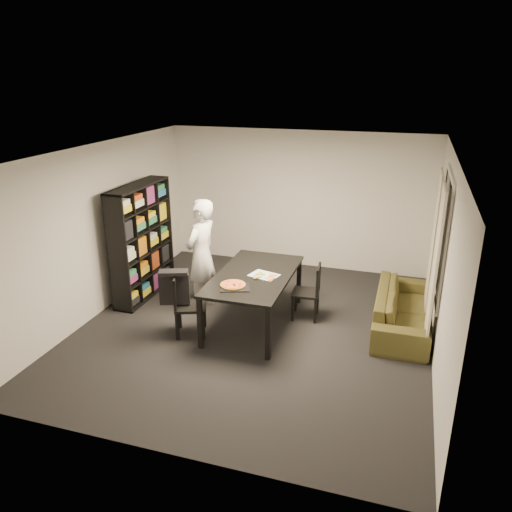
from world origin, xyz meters
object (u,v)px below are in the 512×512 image
(person, at_px, (201,255))
(sofa, at_px, (403,309))
(dining_table, at_px, (254,279))
(chair_right, at_px, (311,288))
(pepperoni_pizza, at_px, (233,285))
(baking_tray, at_px, (235,287))
(chair_left, at_px, (184,301))
(bookshelf, at_px, (142,241))

(person, height_order, sofa, person)
(dining_table, bearing_deg, sofa, 14.41)
(chair_right, bearing_deg, pepperoni_pizza, -49.50)
(person, relative_size, baking_tray, 4.48)
(person, xyz_separation_m, sofa, (3.08, 0.27, -0.61))
(baking_tray, bearing_deg, sofa, 25.75)
(chair_right, xyz_separation_m, sofa, (1.36, 0.11, -0.20))
(person, xyz_separation_m, pepperoni_pizza, (0.81, -0.79, -0.07))
(dining_table, bearing_deg, person, 163.50)
(chair_left, bearing_deg, pepperoni_pizza, -103.30)
(baking_tray, relative_size, pepperoni_pizza, 1.14)
(baking_tray, height_order, pepperoni_pizza, pepperoni_pizza)
(baking_tray, bearing_deg, dining_table, 78.89)
(person, relative_size, pepperoni_pizza, 5.12)
(chair_right, bearing_deg, sofa, 89.17)
(baking_tray, xyz_separation_m, pepperoni_pizza, (-0.04, 0.02, 0.02))
(chair_right, distance_m, person, 1.78)
(chair_right, relative_size, person, 0.48)
(baking_tray, bearing_deg, chair_right, 47.76)
(bookshelf, height_order, chair_right, bookshelf)
(bookshelf, bearing_deg, chair_left, -40.66)
(bookshelf, bearing_deg, pepperoni_pizza, -26.48)
(pepperoni_pizza, distance_m, sofa, 2.57)
(chair_left, bearing_deg, chair_right, -78.02)
(bookshelf, bearing_deg, chair_right, -0.46)
(bookshelf, relative_size, pepperoni_pizza, 5.43)
(bookshelf, relative_size, baking_tray, 4.75)
(bookshelf, height_order, person, bookshelf)
(dining_table, xyz_separation_m, baking_tray, (-0.10, -0.53, 0.08))
(bookshelf, xyz_separation_m, sofa, (4.23, 0.09, -0.66))
(chair_left, relative_size, sofa, 0.46)
(dining_table, bearing_deg, pepperoni_pizza, -105.54)
(dining_table, bearing_deg, chair_left, -144.94)
(dining_table, height_order, sofa, dining_table)
(dining_table, xyz_separation_m, chair_right, (0.78, 0.44, -0.24))
(person, bearing_deg, sofa, 106.52)
(bookshelf, height_order, chair_left, bookshelf)
(dining_table, relative_size, pepperoni_pizza, 5.49)
(pepperoni_pizza, bearing_deg, dining_table, 74.46)
(sofa, bearing_deg, baking_tray, 115.75)
(chair_left, height_order, pepperoni_pizza, chair_left)
(person, bearing_deg, dining_table, 85.07)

